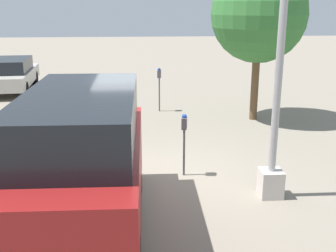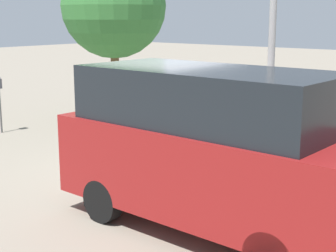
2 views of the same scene
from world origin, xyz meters
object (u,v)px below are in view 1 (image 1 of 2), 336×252
Objects in this scene: parking_meter_far at (159,80)px; lamp_post at (275,120)px; parking_meter_near at (184,130)px; street_tree at (259,15)px; car_distant at (10,74)px; parked_van at (82,160)px.

lamp_post is at bearing 25.60° from parking_meter_far.
parking_meter_near is 0.92× the size of parking_meter_far.
lamp_post is 1.10× the size of street_tree.
parking_meter_far is 7.29m from lamp_post.
car_distant is 0.94× the size of street_tree.
parked_van reaches higher than parking_meter_near.
lamp_post reaches higher than street_tree.
parking_meter_near is 2.93m from parked_van.
street_tree is (-5.74, 1.21, 1.78)m from lamp_post.
parking_meter_near is 5.84m from street_tree.
parking_meter_near is at bearing 13.19° from parking_meter_far.
parking_meter_far is at bearing -166.81° from parking_meter_near.
car_distant is at bearing -119.81° from street_tree.
car_distant is (-12.10, -4.60, -0.50)m from parked_van.
parked_van is at bearing -163.71° from car_distant.
parking_meter_near and car_distant have the same top height.
parking_meter_near is 0.26× the size of lamp_post.
parked_van is 0.96× the size of street_tree.
parking_meter_near is 2.07m from lamp_post.
parked_van is at bearing -30.55° from parking_meter_near.
lamp_post is (1.19, 1.61, 0.54)m from parking_meter_near.
parking_meter_far is 0.32× the size of street_tree.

